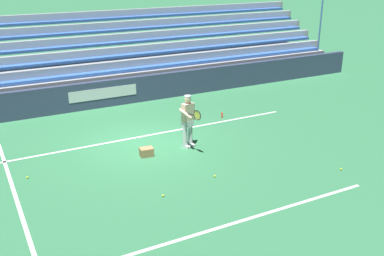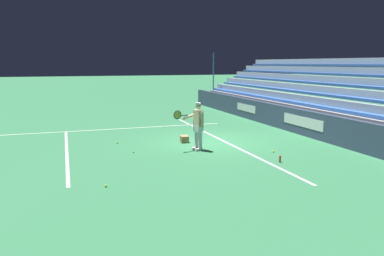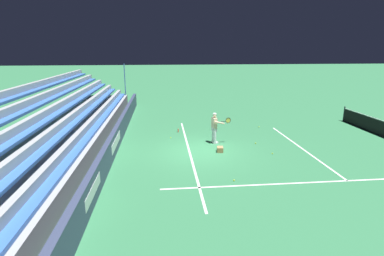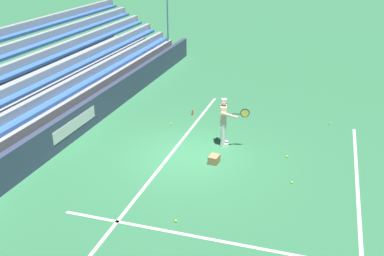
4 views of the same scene
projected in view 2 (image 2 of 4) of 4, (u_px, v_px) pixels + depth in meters
ground_plane at (211, 141)px, 15.00m from camera, size 160.00×160.00×0.00m
court_baseline_white at (222, 140)px, 15.16m from camera, size 12.00×0.10×0.01m
court_sideline_white at (100, 130)px, 17.56m from camera, size 0.10×12.00×0.01m
court_service_line_white at (67, 152)px, 13.25m from camera, size 8.22×0.10×0.01m
back_wall_sponsor_board at (303, 122)px, 16.28m from camera, size 26.41×0.25×1.10m
bleacher_stand at (352, 114)px, 17.06m from camera, size 25.09×4.00×3.85m
tennis_player at (198, 126)px, 13.32m from camera, size 0.59×1.06×1.71m
ball_box_cardboard at (184, 139)px, 14.80m from camera, size 0.43×0.34×0.26m
tennis_ball_midcourt at (273, 151)px, 13.13m from camera, size 0.07×0.07×0.07m
tennis_ball_toward_net at (106, 186)px, 9.45m from camera, size 0.07×0.07×0.07m
tennis_ball_near_player at (133, 152)px, 13.07m from camera, size 0.07×0.07×0.07m
tennis_ball_far_left at (117, 143)px, 14.57m from camera, size 0.07×0.07×0.07m
tennis_ball_far_right at (165, 127)px, 18.12m from camera, size 0.07×0.07×0.07m
water_bottle at (280, 159)px, 11.79m from camera, size 0.07×0.07×0.22m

